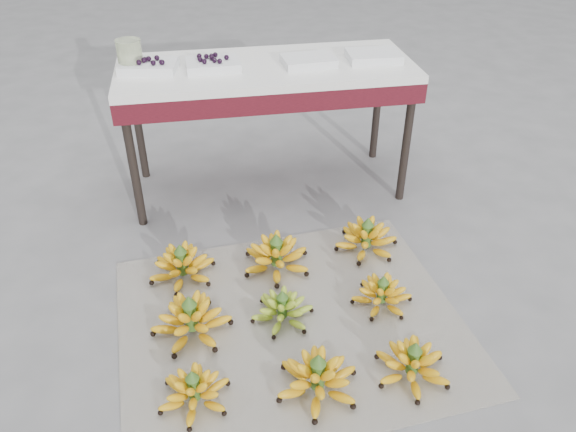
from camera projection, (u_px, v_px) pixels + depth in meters
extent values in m
plane|color=slate|center=(316.00, 317.00, 2.13)|extent=(60.00, 60.00, 0.00)
cube|color=silver|center=(291.00, 322.00, 2.10)|extent=(1.34, 1.16, 0.01)
ellipsoid|color=#EFB201|center=(194.00, 394.00, 1.78)|extent=(0.26, 0.26, 0.07)
ellipsoid|color=#EFB201|center=(194.00, 388.00, 1.77)|extent=(0.19, 0.19, 0.05)
ellipsoid|color=#EFB201|center=(193.00, 382.00, 1.75)|extent=(0.12, 0.12, 0.04)
cylinder|color=#365D1E|center=(194.00, 388.00, 1.77)|extent=(0.04, 0.04, 0.10)
cone|color=#365D1E|center=(192.00, 375.00, 1.73)|extent=(0.05, 0.05, 0.03)
ellipsoid|color=#EFB201|center=(317.00, 382.00, 1.82)|extent=(0.29, 0.29, 0.08)
ellipsoid|color=#EFB201|center=(318.00, 374.00, 1.79)|extent=(0.21, 0.21, 0.06)
ellipsoid|color=#EFB201|center=(318.00, 367.00, 1.78)|extent=(0.14, 0.14, 0.05)
cylinder|color=#365D1E|center=(318.00, 374.00, 1.79)|extent=(0.04, 0.04, 0.11)
cone|color=#365D1E|center=(318.00, 359.00, 1.75)|extent=(0.05, 0.05, 0.04)
ellipsoid|color=#EFB201|center=(412.00, 367.00, 1.87)|extent=(0.26, 0.26, 0.08)
ellipsoid|color=#EFB201|center=(413.00, 361.00, 1.85)|extent=(0.18, 0.18, 0.06)
ellipsoid|color=#EFB201|center=(414.00, 354.00, 1.83)|extent=(0.12, 0.12, 0.05)
cylinder|color=#365D1E|center=(413.00, 361.00, 1.85)|extent=(0.04, 0.04, 0.10)
cone|color=#365D1E|center=(416.00, 347.00, 1.81)|extent=(0.05, 0.05, 0.04)
ellipsoid|color=#EFB201|center=(192.00, 323.00, 2.03)|extent=(0.32, 0.32, 0.08)
ellipsoid|color=#EFB201|center=(191.00, 316.00, 2.01)|extent=(0.22, 0.22, 0.06)
ellipsoid|color=#EFB201|center=(190.00, 309.00, 1.99)|extent=(0.15, 0.15, 0.05)
cylinder|color=#365D1E|center=(191.00, 316.00, 2.01)|extent=(0.05, 0.05, 0.12)
cone|color=#365D1E|center=(189.00, 301.00, 1.97)|extent=(0.06, 0.06, 0.04)
ellipsoid|color=olive|center=(282.00, 312.00, 2.09)|extent=(0.24, 0.24, 0.07)
ellipsoid|color=olive|center=(282.00, 306.00, 2.07)|extent=(0.17, 0.17, 0.05)
ellipsoid|color=olive|center=(282.00, 301.00, 2.05)|extent=(0.11, 0.11, 0.04)
cylinder|color=#365D1E|center=(282.00, 306.00, 2.07)|extent=(0.04, 0.04, 0.09)
cone|color=#365D1E|center=(282.00, 294.00, 2.04)|extent=(0.04, 0.04, 0.03)
ellipsoid|color=#EFB201|center=(382.00, 297.00, 2.16)|extent=(0.28, 0.28, 0.07)
ellipsoid|color=#EFB201|center=(382.00, 291.00, 2.14)|extent=(0.19, 0.19, 0.05)
ellipsoid|color=#EFB201|center=(383.00, 286.00, 2.12)|extent=(0.13, 0.13, 0.04)
cylinder|color=#365D1E|center=(382.00, 291.00, 2.14)|extent=(0.04, 0.04, 0.09)
cone|color=#365D1E|center=(384.00, 279.00, 2.11)|extent=(0.04, 0.04, 0.03)
ellipsoid|color=#EFB201|center=(183.00, 269.00, 2.29)|extent=(0.31, 0.31, 0.08)
ellipsoid|color=#EFB201|center=(182.00, 262.00, 2.27)|extent=(0.22, 0.22, 0.06)
ellipsoid|color=#EFB201|center=(181.00, 256.00, 2.25)|extent=(0.14, 0.14, 0.05)
cylinder|color=#365D1E|center=(182.00, 262.00, 2.27)|extent=(0.04, 0.04, 0.11)
cone|color=#365D1E|center=(180.00, 248.00, 2.23)|extent=(0.05, 0.05, 0.04)
ellipsoid|color=#EFB201|center=(276.00, 259.00, 2.33)|extent=(0.34, 0.34, 0.08)
ellipsoid|color=#EFB201|center=(276.00, 252.00, 2.31)|extent=(0.24, 0.24, 0.06)
ellipsoid|color=#EFB201|center=(276.00, 246.00, 2.29)|extent=(0.16, 0.16, 0.05)
cylinder|color=#365D1E|center=(276.00, 252.00, 2.31)|extent=(0.05, 0.05, 0.12)
cone|color=#365D1E|center=(276.00, 238.00, 2.27)|extent=(0.06, 0.06, 0.04)
ellipsoid|color=#EFB201|center=(366.00, 241.00, 2.44)|extent=(0.35, 0.35, 0.08)
ellipsoid|color=#EFB201|center=(367.00, 235.00, 2.42)|extent=(0.25, 0.25, 0.06)
ellipsoid|color=#EFB201|center=(367.00, 229.00, 2.40)|extent=(0.16, 0.16, 0.05)
cylinder|color=#365D1E|center=(367.00, 235.00, 2.42)|extent=(0.04, 0.04, 0.11)
cone|color=#365D1E|center=(368.00, 222.00, 2.38)|extent=(0.05, 0.05, 0.04)
cylinder|color=black|center=(133.00, 166.00, 2.46)|extent=(0.04, 0.04, 0.61)
cylinder|color=black|center=(406.00, 143.00, 2.65)|extent=(0.04, 0.04, 0.61)
cylinder|color=black|center=(138.00, 123.00, 2.83)|extent=(0.04, 0.04, 0.61)
cylinder|color=black|center=(377.00, 106.00, 3.01)|extent=(0.04, 0.04, 0.61)
cube|color=#56101A|center=(266.00, 82.00, 2.59)|extent=(1.35, 0.54, 0.09)
cube|color=white|center=(266.00, 68.00, 2.55)|extent=(1.35, 0.54, 0.04)
cube|color=silver|center=(149.00, 66.00, 2.47)|extent=(0.27, 0.22, 0.04)
sphere|color=black|center=(149.00, 59.00, 2.46)|extent=(0.02, 0.02, 0.02)
sphere|color=black|center=(135.00, 58.00, 2.47)|extent=(0.02, 0.02, 0.02)
sphere|color=black|center=(162.00, 62.00, 2.42)|extent=(0.02, 0.02, 0.02)
sphere|color=black|center=(153.00, 63.00, 2.41)|extent=(0.02, 0.02, 0.02)
sphere|color=black|center=(144.00, 60.00, 2.44)|extent=(0.02, 0.02, 0.02)
sphere|color=black|center=(161.00, 62.00, 2.42)|extent=(0.02, 0.02, 0.02)
sphere|color=black|center=(145.00, 60.00, 2.45)|extent=(0.02, 0.02, 0.02)
sphere|color=black|center=(139.00, 62.00, 2.42)|extent=(0.02, 0.02, 0.02)
sphere|color=black|center=(157.00, 58.00, 2.47)|extent=(0.02, 0.02, 0.02)
cube|color=silver|center=(213.00, 65.00, 2.49)|extent=(0.24, 0.18, 0.04)
sphere|color=black|center=(220.00, 61.00, 2.44)|extent=(0.02, 0.02, 0.02)
sphere|color=black|center=(212.00, 58.00, 2.47)|extent=(0.02, 0.02, 0.02)
sphere|color=black|center=(199.00, 56.00, 2.49)|extent=(0.02, 0.02, 0.02)
sphere|color=black|center=(204.00, 61.00, 2.43)|extent=(0.02, 0.02, 0.02)
sphere|color=black|center=(227.00, 57.00, 2.48)|extent=(0.02, 0.02, 0.02)
sphere|color=black|center=(206.00, 56.00, 2.49)|extent=(0.02, 0.02, 0.02)
sphere|color=black|center=(212.00, 56.00, 2.49)|extent=(0.02, 0.02, 0.02)
sphere|color=black|center=(200.00, 60.00, 2.45)|extent=(0.02, 0.02, 0.02)
sphere|color=black|center=(199.00, 56.00, 2.49)|extent=(0.02, 0.02, 0.02)
sphere|color=black|center=(215.00, 55.00, 2.51)|extent=(0.02, 0.02, 0.02)
sphere|color=black|center=(214.00, 60.00, 2.45)|extent=(0.02, 0.02, 0.02)
cube|color=silver|center=(308.00, 61.00, 2.53)|extent=(0.24, 0.18, 0.04)
cube|color=silver|center=(374.00, 56.00, 2.58)|extent=(0.25, 0.18, 0.04)
cylinder|color=beige|center=(130.00, 55.00, 2.44)|extent=(0.11, 0.11, 0.14)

